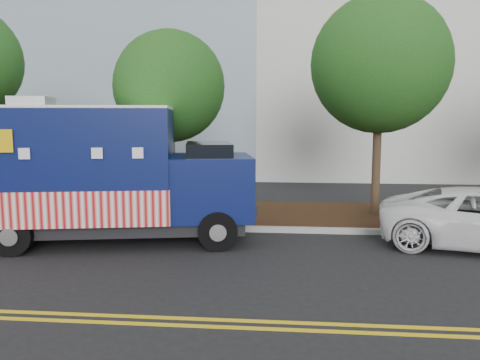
{
  "coord_description": "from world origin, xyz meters",
  "views": [
    {
      "loc": [
        3.33,
        -11.28,
        3.06
      ],
      "look_at": [
        2.23,
        0.6,
        1.55
      ],
      "focal_mm": 35.0,
      "sensor_mm": 36.0,
      "label": 1
    }
  ],
  "objects": [
    {
      "name": "ground",
      "position": [
        0.0,
        0.0,
        0.0
      ],
      "size": [
        120.0,
        120.0,
        0.0
      ],
      "primitive_type": "plane",
      "color": "black",
      "rests_on": "ground"
    },
    {
      "name": "curb",
      "position": [
        0.0,
        1.4,
        0.07
      ],
      "size": [
        120.0,
        0.18,
        0.15
      ],
      "primitive_type": "cube",
      "color": "#9E9E99",
      "rests_on": "ground"
    },
    {
      "name": "mulch_strip",
      "position": [
        0.0,
        3.5,
        0.07
      ],
      "size": [
        120.0,
        4.0,
        0.15
      ],
      "primitive_type": "cube",
      "color": "black",
      "rests_on": "ground"
    },
    {
      "name": "centerline_near",
      "position": [
        0.0,
        -4.45,
        0.01
      ],
      "size": [
        120.0,
        0.1,
        0.01
      ],
      "primitive_type": "cube",
      "color": "gold",
      "rests_on": "ground"
    },
    {
      "name": "centerline_far",
      "position": [
        0.0,
        -4.7,
        0.01
      ],
      "size": [
        120.0,
        0.1,
        0.01
      ],
      "primitive_type": "cube",
      "color": "gold",
      "rests_on": "ground"
    },
    {
      "name": "tree_b",
      "position": [
        -0.14,
        2.95,
        4.08
      ],
      "size": [
        3.4,
        3.4,
        5.79
      ],
      "color": "#38281C",
      "rests_on": "ground"
    },
    {
      "name": "tree_c",
      "position": [
        6.24,
        3.59,
        4.76
      ],
      "size": [
        4.19,
        4.19,
        6.86
      ],
      "color": "#38281C",
      "rests_on": "ground"
    },
    {
      "name": "sign_post",
      "position": [
        -3.84,
        1.85,
        1.2
      ],
      "size": [
        0.06,
        0.06,
        2.4
      ],
      "primitive_type": "cube",
      "color": "#473828",
      "rests_on": "ground"
    },
    {
      "name": "food_truck",
      "position": [
        -1.2,
        0.04,
        1.65
      ],
      "size": [
        7.24,
        3.72,
        3.64
      ],
      "rotation": [
        0.0,
        0.0,
        0.18
      ],
      "color": "black",
      "rests_on": "ground"
    }
  ]
}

